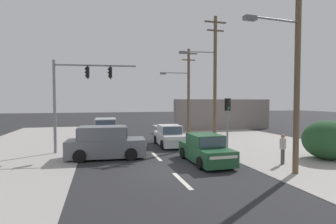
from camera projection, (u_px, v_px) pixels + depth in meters
The scene contains 18 objects.
ground_plane at pixel (170, 169), 12.99m from camera, with size 140.00×140.00×0.00m, color #28282B.
lane_dash_near at pixel (182, 181), 11.06m from camera, with size 0.20×2.40×0.01m, color silver.
lane_dash_mid at pixel (157, 157), 15.88m from camera, with size 0.20×2.40×0.01m, color silver.
lane_dash_far at pixel (143, 144), 20.71m from camera, with size 0.20×2.40×0.01m, color silver.
kerb_right_verge at pixel (293, 152), 17.24m from camera, with size 10.00×44.00×0.02m, color #A39E99.
kerb_left_verge at pixel (5, 161), 14.66m from camera, with size 8.00×40.00×0.02m, color #A39E99.
utility_pole_foreground_right at pixel (295, 61), 11.88m from camera, with size 3.78×0.48×9.63m.
utility_pole_midground_right at pixel (213, 76), 20.65m from camera, with size 3.78×0.63×10.02m.
utility_pole_background_right at pixel (187, 89), 26.27m from camera, with size 3.78×0.60×8.60m.
traffic_signal_mast at pixel (75, 89), 16.93m from camera, with size 5.26×0.76×6.00m.
pedestal_signal_right_kerb at pixel (228, 115), 17.63m from camera, with size 0.44×0.29×3.56m.
roadside_bush at pixel (331, 141), 15.11m from camera, with size 3.07×2.63×2.27m.
shopfront_wall_far at pixel (223, 114), 31.20m from camera, with size 12.00×1.00×3.60m, color gray.
sedan_receding_far at pixel (170, 136), 19.86m from camera, with size 1.98×4.28×1.56m.
suv_oncoming_near at pixel (105, 143), 15.40m from camera, with size 4.65×2.30×1.90m.
suv_kerbside_parked at pixel (106, 130), 22.61m from camera, with size 2.18×4.59×1.90m.
sedan_crossing_left at pixel (205, 150), 14.34m from camera, with size 1.93×4.26×1.56m.
pedestrian_at_kerb at pixel (283, 147), 13.86m from camera, with size 0.48×0.38×1.63m.
Camera 1 is at (-3.39, -12.41, 3.35)m, focal length 28.00 mm.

